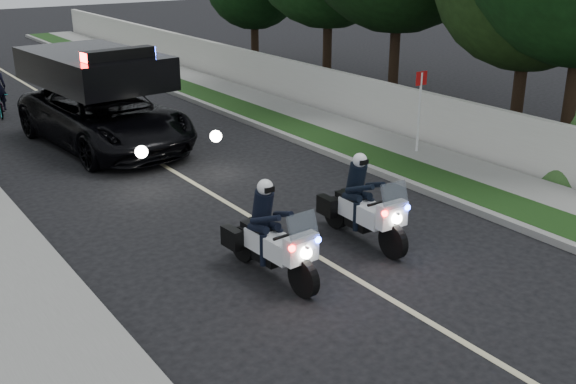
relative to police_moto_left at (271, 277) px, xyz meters
name	(u,v)px	position (x,y,z in m)	size (l,w,h in m)	color
curb_right	(329,153)	(5.26, 5.04, 0.07)	(0.20, 60.00, 0.15)	gray
grass_verge	(349,149)	(5.96, 5.04, 0.08)	(1.20, 60.00, 0.16)	#193814
sidewalk_right	(384,141)	(7.26, 5.04, 0.08)	(1.40, 60.00, 0.16)	gray
property_wall	(410,114)	(8.26, 5.04, 0.75)	(0.22, 60.00, 1.50)	beige
curb_left	(20,219)	(-2.94, 5.04, 0.07)	(0.20, 60.00, 0.15)	gray
lane_marking	(196,184)	(1.16, 5.04, 0.00)	(0.12, 50.00, 0.01)	#BFB78C
police_moto_left	(271,277)	(0.00, 0.00, 0.00)	(0.73, 2.08, 1.77)	silver
police_moto_right	(362,241)	(2.27, 0.23, 0.00)	(0.73, 2.08, 1.77)	white
police_suv	(108,146)	(0.61, 9.38, 0.00)	(2.95, 6.38, 3.10)	black
bicycle	(1,116)	(-1.01, 14.89, 0.00)	(0.54, 1.54, 0.81)	black
cyclist	(1,116)	(-1.01, 14.89, 0.00)	(0.56, 0.37, 1.55)	black
sign_post	(416,156)	(7.16, 3.63, 0.00)	(0.38, 0.38, 2.40)	#AB0C12
pampas_far	(571,182)	(8.76, -0.03, 0.00)	(1.54, 1.54, 4.40)	beige
tree_right_a	(563,153)	(10.72, 1.54, 0.00)	(6.60, 6.60, 11.00)	#103310
tree_right_b	(513,137)	(10.95, 3.37, 0.00)	(5.55, 5.55, 9.24)	#1E3B13
tree_right_c	(392,102)	(11.18, 8.90, 0.00)	(6.87, 6.87, 11.45)	black
tree_right_d	(326,85)	(11.20, 12.79, 0.00)	(6.26, 6.26, 10.44)	#194316
tree_right_e	(255,65)	(11.36, 18.49, 0.00)	(4.59, 4.59, 7.66)	black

